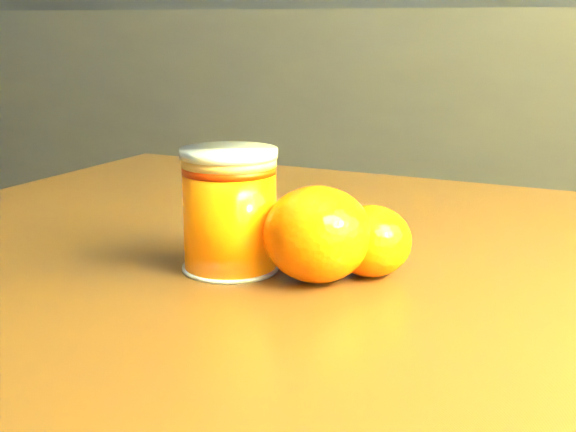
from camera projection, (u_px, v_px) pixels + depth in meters
The scene contains 5 objects.
kitchen_counter at pixel (273, 171), 2.31m from camera, with size 3.15×0.60×0.90m, color #4C4C51.
table at pixel (399, 379), 0.61m from camera, with size 1.01×0.76×0.70m.
juice_glass at pixel (230, 211), 0.57m from camera, with size 0.07×0.07×0.09m.
orange_front at pixel (317, 234), 0.55m from camera, with size 0.08×0.08×0.07m, color #FF6605.
orange_back at pixel (371, 241), 0.56m from camera, with size 0.06×0.06×0.05m, color #FF6605.
Camera 1 is at (1.27, -0.44, 0.88)m, focal length 50.00 mm.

